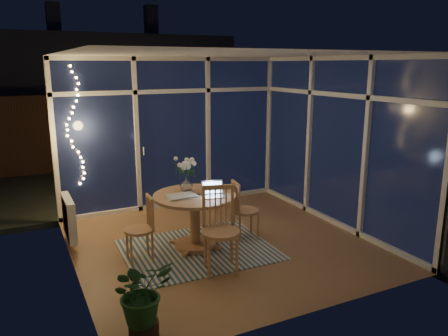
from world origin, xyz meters
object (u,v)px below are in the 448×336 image
at_px(dining_table, 195,221).
at_px(potted_plant, 143,300).
at_px(chair_left, 139,228).
at_px(chair_front, 221,230).
at_px(chair_right, 246,209).
at_px(laptop, 214,189).
at_px(flower_vase, 186,184).

xyz_separation_m(dining_table, potted_plant, (-1.21, -1.69, -0.00)).
height_order(chair_left, potted_plant, chair_left).
relative_size(chair_left, chair_front, 0.81).
xyz_separation_m(chair_right, laptop, (-0.59, -0.20, 0.43)).
xyz_separation_m(chair_left, flower_vase, (0.76, 0.25, 0.44)).
distance_m(dining_table, chair_front, 0.80).
relative_size(chair_left, flower_vase, 4.08).
xyz_separation_m(laptop, potted_plant, (-1.41, -1.48, -0.49)).
xyz_separation_m(chair_right, potted_plant, (-2.00, -1.68, -0.06)).
height_order(chair_left, laptop, laptop).
relative_size(chair_left, potted_plant, 1.13).
bearing_deg(chair_right, flower_vase, 84.73).
distance_m(chair_left, potted_plant, 1.70).
xyz_separation_m(chair_front, laptop, (0.19, 0.59, 0.34)).
xyz_separation_m(laptop, flower_vase, (-0.23, 0.41, -0.00)).
bearing_deg(dining_table, chair_front, -89.28).
relative_size(laptop, potted_plant, 0.39).
distance_m(chair_left, flower_vase, 0.91).
relative_size(flower_vase, potted_plant, 0.28).
bearing_deg(chair_right, laptop, 117.38).
xyz_separation_m(dining_table, laptop, (0.20, -0.20, 0.49)).
distance_m(dining_table, chair_left, 0.79).
relative_size(chair_right, flower_vase, 4.16).
xyz_separation_m(chair_left, chair_right, (1.58, 0.04, 0.01)).
xyz_separation_m(dining_table, chair_left, (-0.79, -0.04, 0.05)).
xyz_separation_m(dining_table, chair_front, (0.01, -0.79, 0.15)).
bearing_deg(flower_vase, laptop, -60.30).
bearing_deg(chair_front, flower_vase, 108.89).
distance_m(laptop, potted_plant, 2.10).
height_order(chair_front, potted_plant, chair_front).
xyz_separation_m(chair_left, chair_front, (0.80, -0.75, 0.10)).
bearing_deg(potted_plant, dining_table, 54.25).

